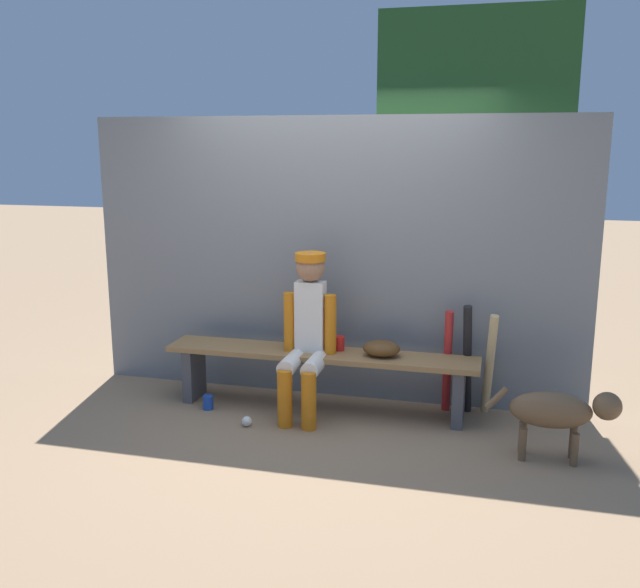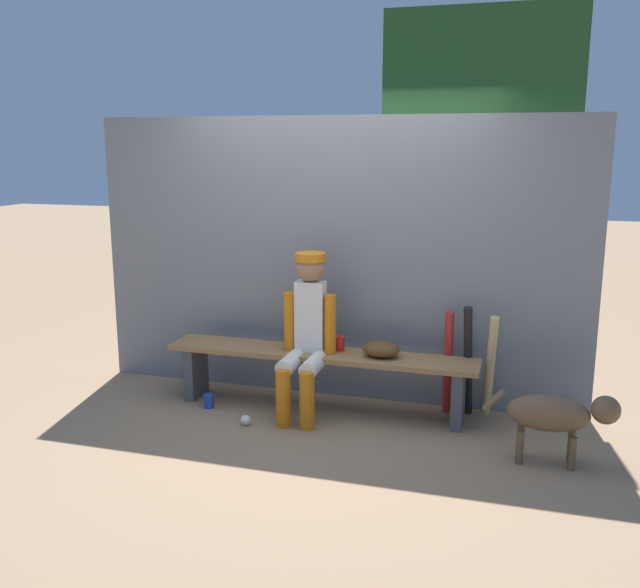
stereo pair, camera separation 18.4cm
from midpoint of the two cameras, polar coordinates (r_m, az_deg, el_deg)
The scene contains 13 objects.
ground_plane at distance 5.51m, azimuth -0.97°, elevation -9.40°, with size 30.00×30.00×0.00m, color #937556.
chainlink_fence at distance 5.54m, azimuth -0.01°, elevation 2.77°, with size 3.99×0.03×2.24m, color slate.
dugout_bench at distance 5.38m, azimuth -0.98°, elevation -5.79°, with size 2.40×0.36×0.47m.
player_seated at distance 5.21m, azimuth -2.11°, elevation -2.90°, with size 0.41×0.55×1.23m.
baseball_glove at distance 5.23m, azimuth 4.03°, elevation -4.46°, with size 0.28×0.20×0.12m, color #593819.
bat_aluminum_red at distance 5.41m, azimuth 9.38°, elevation -5.45°, with size 0.06×0.06×0.80m, color #B22323.
bat_aluminum_black at distance 5.38m, azimuth 10.96°, elevation -5.28°, with size 0.06×0.06×0.86m, color black.
bat_wood_natural at distance 5.37m, azimuth 12.69°, elevation -5.66°, with size 0.06×0.06×0.82m, color tan.
baseball at distance 5.23m, azimuth -7.00°, elevation -10.26°, with size 0.07×0.07×0.07m, color white.
cup_on_ground at distance 5.58m, azimuth -10.05°, elevation -8.69°, with size 0.08×0.08×0.11m, color #1E47AD.
cup_on_bench at distance 5.37m, azimuth 0.60°, elevation -4.04°, with size 0.08×0.08×0.11m, color red.
scoreboard at distance 6.33m, azimuth 12.14°, elevation 14.75°, with size 1.96×0.27×3.40m.
dog at distance 4.79m, azimuth 17.89°, elevation -9.10°, with size 0.84×0.20×0.49m.
Camera 1 is at (1.29, -4.95, 2.03)m, focal length 39.27 mm.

